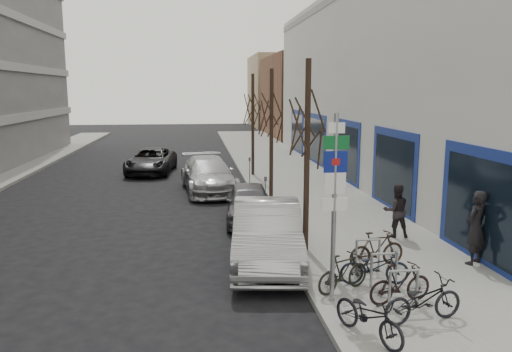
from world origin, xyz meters
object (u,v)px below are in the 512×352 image
object	(u,v)px
highway_sign_pole	(334,197)
meter_back	(250,168)
bike_far_curb	(423,296)
pedestrian_far	(396,210)
meter_front	(294,229)
bike_near_left	(369,312)
parked_car_back	(208,175)
parked_car_mid	(249,203)
bike_mid_curb	(375,264)
lane_car	(151,161)
tree_far	(253,101)
tree_mid	(272,104)
bike_far_inner	(377,249)
bike_mid_inner	(343,272)
tree_near	(308,111)
meter_mid	(265,190)
bike_near_right	(400,283)
parked_car_front	(267,234)
pedestrian_near	(475,228)
bike_rack	(384,266)

from	to	relation	value
highway_sign_pole	meter_back	size ratio (longest dim) A/B	3.31
meter_back	bike_far_curb	world-z (taller)	meter_back
meter_back	pedestrian_far	world-z (taller)	pedestrian_far
meter_front	bike_near_left	xyz separation A→B (m)	(0.47, -4.71, -0.25)
parked_car_back	parked_car_mid	bearing A→B (deg)	-83.05
bike_mid_curb	lane_car	bearing A→B (deg)	26.06
tree_far	meter_back	xyz separation A→B (m)	(-0.45, -2.50, -3.19)
tree_far	tree_mid	bearing A→B (deg)	-90.00
highway_sign_pole	tree_mid	bearing A→B (deg)	88.86
tree_far	bike_far_inner	xyz separation A→B (m)	(1.51, -14.59, -3.47)
highway_sign_pole	meter_back	xyz separation A→B (m)	(-0.25, 14.01, -1.54)
bike_mid_inner	parked_car_back	distance (m)	12.69
tree_near	pedestrian_far	xyz separation A→B (m)	(3.06, 0.93, -3.12)
meter_mid	bike_near_right	world-z (taller)	meter_mid
tree_mid	lane_car	xyz separation A→B (m)	(-5.57, 8.56, -3.40)
bike_near_left	pedestrian_far	bearing A→B (deg)	37.80
bike_near_left	bike_far_curb	bearing A→B (deg)	-4.03
tree_far	meter_mid	world-z (taller)	tree_far
bike_far_inner	parked_car_front	bearing A→B (deg)	57.80
bike_mid_inner	lane_car	xyz separation A→B (m)	(-5.76, 18.09, 0.10)
pedestrian_near	pedestrian_far	world-z (taller)	pedestrian_near
parked_car_back	bike_rack	bearing A→B (deg)	-79.47
bike_mid_inner	bike_far_inner	world-z (taller)	bike_far_inner
bike_rack	tree_mid	world-z (taller)	tree_mid
meter_mid	bike_far_inner	xyz separation A→B (m)	(1.96, -6.59, -0.28)
tree_far	bike_mid_inner	bearing A→B (deg)	-89.32
tree_far	highway_sign_pole	bearing A→B (deg)	-90.69
tree_near	parked_car_mid	bearing A→B (deg)	107.35
bike_far_curb	tree_mid	bearing A→B (deg)	-3.99
bike_mid_curb	bike_far_inner	xyz separation A→B (m)	(0.47, 1.12, -0.02)
tree_far	parked_car_back	distance (m)	5.51
bike_mid_curb	bike_mid_inner	distance (m)	0.91
meter_mid	bike_mid_curb	bearing A→B (deg)	-79.05
meter_front	bike_mid_curb	world-z (taller)	meter_front
meter_back	meter_front	bearing A→B (deg)	-90.00
tree_mid	bike_mid_curb	bearing A→B (deg)	-83.54
highway_sign_pole	pedestrian_far	bearing A→B (deg)	53.72
meter_mid	bike_mid_inner	distance (m)	8.06
bike_mid_inner	bike_far_inner	xyz separation A→B (m)	(1.32, 1.44, 0.03)
parked_car_front	bike_far_inner	bearing A→B (deg)	-13.93
tree_mid	bike_far_inner	distance (m)	8.93
highway_sign_pole	bike_near_left	world-z (taller)	highway_sign_pole
tree_mid	bike_far_curb	size ratio (longest dim) A/B	3.18
highway_sign_pole	meter_mid	world-z (taller)	highway_sign_pole
bike_near_left	meter_front	bearing A→B (deg)	69.86
meter_front	parked_car_front	bearing A→B (deg)	-174.91
tree_mid	bike_mid_inner	bearing A→B (deg)	-88.85
bike_near_left	tree_near	bearing A→B (deg)	64.38
meter_mid	parked_car_front	world-z (taller)	parked_car_front
parked_car_front	parked_car_back	xyz separation A→B (m)	(-1.29, 9.94, -0.04)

